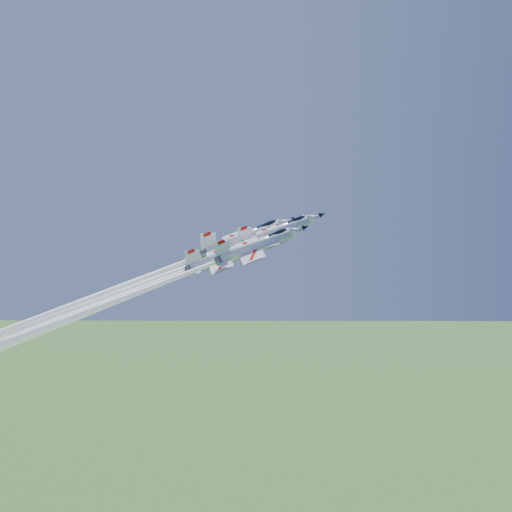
{
  "coord_description": "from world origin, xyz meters",
  "views": [
    {
      "loc": [
        0.65,
        -95.32,
        103.36
      ],
      "look_at": [
        0.0,
        0.0,
        89.7
      ],
      "focal_mm": 40.0,
      "sensor_mm": 36.0,
      "label": 1
    }
  ],
  "objects_px": {
    "jet_slot": "(97,306)",
    "jet_lead": "(183,269)",
    "jet_left": "(102,294)",
    "jet_right": "(143,291)"
  },
  "relations": [
    {
      "from": "jet_slot",
      "to": "jet_lead",
      "type": "bearing_deg",
      "value": 99.19
    },
    {
      "from": "jet_lead",
      "to": "jet_left",
      "type": "relative_size",
      "value": 0.71
    },
    {
      "from": "jet_lead",
      "to": "jet_left",
      "type": "xyz_separation_m",
      "value": [
        -15.02,
        3.54,
        -5.22
      ]
    },
    {
      "from": "jet_lead",
      "to": "jet_right",
      "type": "xyz_separation_m",
      "value": [
        -5.1,
        -8.86,
        -1.97
      ]
    },
    {
      "from": "jet_left",
      "to": "jet_right",
      "type": "relative_size",
      "value": 1.34
    },
    {
      "from": "jet_lead",
      "to": "jet_slot",
      "type": "relative_size",
      "value": 0.85
    },
    {
      "from": "jet_lead",
      "to": "jet_left",
      "type": "height_order",
      "value": "jet_left"
    },
    {
      "from": "jet_right",
      "to": "jet_slot",
      "type": "height_order",
      "value": "jet_slot"
    },
    {
      "from": "jet_lead",
      "to": "jet_right",
      "type": "bearing_deg",
      "value": -40.33
    },
    {
      "from": "jet_left",
      "to": "jet_lead",
      "type": "bearing_deg",
      "value": 66.31
    }
  ]
}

